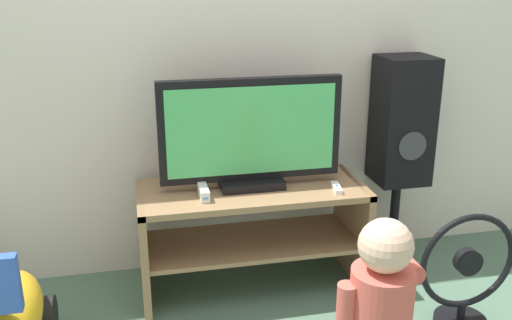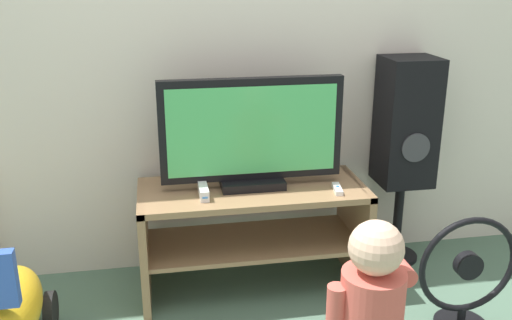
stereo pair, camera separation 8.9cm
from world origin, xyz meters
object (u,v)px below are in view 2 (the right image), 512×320
object	(u,v)px
remote_primary	(337,189)
child	(371,314)
speaker_tower	(406,128)
floor_fan	(466,282)
game_console	(203,191)
ride_on_toy	(4,312)
television	(252,135)

from	to	relation	value
remote_primary	child	world-z (taller)	child
child	remote_primary	bearing A→B (deg)	78.76
speaker_tower	floor_fan	bearing A→B (deg)	-88.93
child	game_console	bearing A→B (deg)	115.09
remote_primary	speaker_tower	world-z (taller)	speaker_tower
speaker_tower	child	bearing A→B (deg)	-118.07
remote_primary	speaker_tower	size ratio (longest dim) A/B	0.12
child	floor_fan	world-z (taller)	child
game_console	floor_fan	size ratio (longest dim) A/B	0.28
game_console	floor_fan	xyz separation A→B (m)	(1.08, -0.48, -0.31)
remote_primary	game_console	bearing A→B (deg)	175.86
floor_fan	game_console	bearing A→B (deg)	156.12
remote_primary	floor_fan	size ratio (longest dim) A/B	0.24
ride_on_toy	floor_fan	bearing A→B (deg)	-5.00
remote_primary	ride_on_toy	bearing A→B (deg)	-169.83
television	speaker_tower	size ratio (longest dim) A/B	0.78
child	floor_fan	xyz separation A→B (m)	(0.64, 0.48, -0.23)
ride_on_toy	remote_primary	bearing A→B (deg)	10.17
child	floor_fan	bearing A→B (deg)	37.02
remote_primary	child	size ratio (longest dim) A/B	0.17
speaker_tower	ride_on_toy	bearing A→B (deg)	-164.86
remote_primary	floor_fan	xyz separation A→B (m)	(0.45, -0.43, -0.29)
game_console	child	world-z (taller)	child
remote_primary	floor_fan	world-z (taller)	remote_primary
ride_on_toy	child	bearing A→B (deg)	-26.56
game_console	ride_on_toy	xyz separation A→B (m)	(-0.85, -0.31, -0.34)
game_console	speaker_tower	world-z (taller)	speaker_tower
game_console	floor_fan	world-z (taller)	game_console
game_console	speaker_tower	xyz separation A→B (m)	(1.07, 0.21, 0.20)
child	ride_on_toy	xyz separation A→B (m)	(-1.30, 0.65, -0.26)
floor_fan	ride_on_toy	xyz separation A→B (m)	(-1.93, 0.17, -0.03)
child	speaker_tower	xyz separation A→B (m)	(0.62, 1.17, 0.27)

